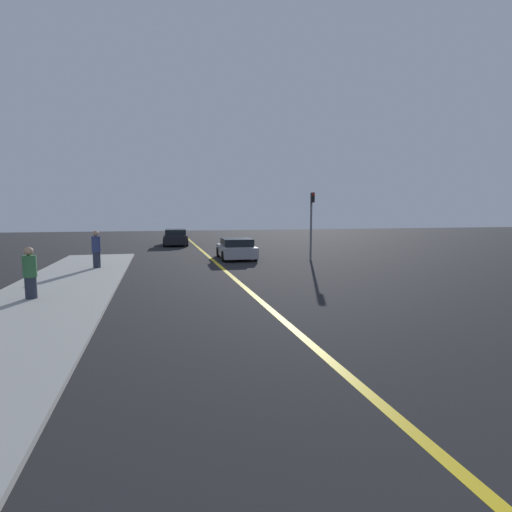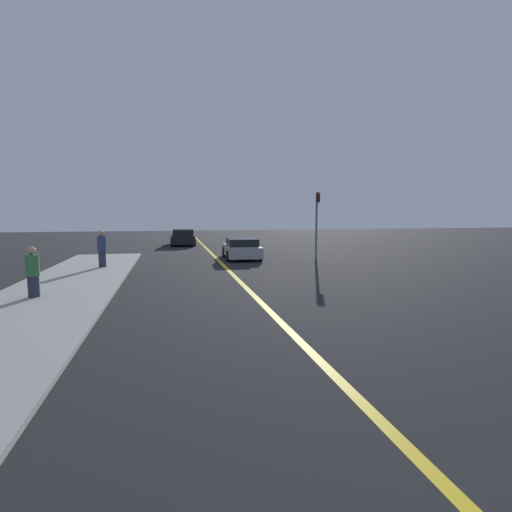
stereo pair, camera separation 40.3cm
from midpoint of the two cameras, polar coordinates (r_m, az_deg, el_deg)
road_center_line at (r=18.13m, az=-3.04°, el=-2.33°), size 0.20×60.00×0.01m
sidewalk_left at (r=13.67m, az=-26.99°, el=-5.65°), size 3.76×26.46×0.11m
car_near_right_lane at (r=23.33m, az=-1.58°, el=1.04°), size 2.10×3.91×1.20m
car_ahead_center at (r=33.57m, az=-10.00°, el=2.66°), size 2.11×4.53×1.32m
pedestrian_near_curb at (r=13.97m, az=-28.56°, el=-2.04°), size 0.39×0.39×1.57m
pedestrian_mid_group at (r=20.30m, az=-20.63°, el=0.96°), size 0.40×0.40×1.75m
traffic_light at (r=22.78m, az=9.19°, el=5.29°), size 0.18×0.40×3.80m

